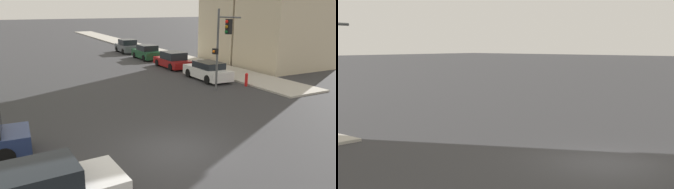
% 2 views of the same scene
% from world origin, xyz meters
% --- Properties ---
extents(ground_plane, '(300.00, 300.00, 0.00)m').
position_xyz_m(ground_plane, '(0.00, 0.00, 0.00)').
color(ground_plane, '#333335').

